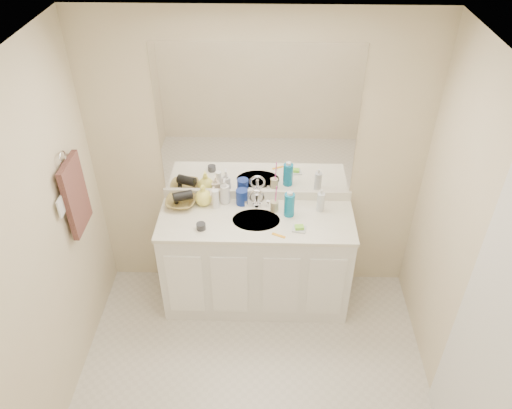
{
  "coord_description": "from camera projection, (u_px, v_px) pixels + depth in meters",
  "views": [
    {
      "loc": [
        0.09,
        -2.0,
        3.27
      ],
      "look_at": [
        0.0,
        0.97,
        1.05
      ],
      "focal_mm": 35.0,
      "sensor_mm": 36.0,
      "label": 1
    }
  ],
  "objects": [
    {
      "name": "sink_basin",
      "position": [
        256.0,
        221.0,
        3.85
      ],
      "size": [
        0.37,
        0.37,
        0.02
      ],
      "primitive_type": "cylinder",
      "color": "beige",
      "rests_on": "countertop"
    },
    {
      "name": "soap_dish",
      "position": [
        299.0,
        229.0,
        3.74
      ],
      "size": [
        0.11,
        0.1,
        0.01
      ],
      "primitive_type": "cube",
      "rotation": [
        0.0,
        0.0,
        -0.18
      ],
      "color": "silver",
      "rests_on": "countertop"
    },
    {
      "name": "floor",
      "position": [
        252.0,
        404.0,
        3.56
      ],
      "size": [
        2.6,
        2.6,
        0.0
      ],
      "primitive_type": "cube",
      "color": "beige",
      "rests_on": "ground"
    },
    {
      "name": "door",
      "position": [
        487.0,
        357.0,
        2.69
      ],
      "size": [
        0.02,
        0.82,
        2.0
      ],
      "primitive_type": "cube",
      "color": "silver",
      "rests_on": "floor"
    },
    {
      "name": "hair_dryer",
      "position": [
        183.0,
        196.0,
        3.94
      ],
      "size": [
        0.17,
        0.13,
        0.08
      ],
      "primitive_type": "cylinder",
      "rotation": [
        0.0,
        1.57,
        0.37
      ],
      "color": "black",
      "rests_on": "wicker_basket"
    },
    {
      "name": "soap_bottle_yellow",
      "position": [
        203.0,
        195.0,
        3.95
      ],
      "size": [
        0.17,
        0.17,
        0.18
      ],
      "primitive_type": "imported",
      "rotation": [
        0.0,
        0.0,
        -0.22
      ],
      "color": "#F4EE5E",
      "rests_on": "countertop"
    },
    {
      "name": "hand_towel",
      "position": [
        75.0,
        196.0,
        3.46
      ],
      "size": [
        0.04,
        0.32,
        0.55
      ],
      "primitive_type": "cube",
      "color": "#3E2421",
      "rests_on": "towel_ring"
    },
    {
      "name": "switch_plate",
      "position": [
        61.0,
        207.0,
        3.27
      ],
      "size": [
        0.01,
        0.08,
        0.13
      ],
      "primitive_type": "cube",
      "color": "white",
      "rests_on": "wall_left"
    },
    {
      "name": "towel_ring",
      "position": [
        63.0,
        159.0,
        3.28
      ],
      "size": [
        0.01,
        0.11,
        0.11
      ],
      "primitive_type": "torus",
      "rotation": [
        0.0,
        1.57,
        0.0
      ],
      "color": "silver",
      "rests_on": "wall_left"
    },
    {
      "name": "wall_back",
      "position": [
        257.0,
        164.0,
        3.88
      ],
      "size": [
        2.6,
        0.02,
        2.4
      ],
      "primitive_type": "cube",
      "color": "beige",
      "rests_on": "floor"
    },
    {
      "name": "wall_left",
      "position": [
        26.0,
        281.0,
        2.87
      ],
      "size": [
        0.02,
        2.6,
        2.4
      ],
      "primitive_type": "cube",
      "color": "beige",
      "rests_on": "floor"
    },
    {
      "name": "dark_jar",
      "position": [
        201.0,
        226.0,
        3.74
      ],
      "size": [
        0.09,
        0.09,
        0.05
      ],
      "primitive_type": "cylinder",
      "rotation": [
        0.0,
        0.0,
        -0.37
      ],
      "color": "#2B2C31",
      "rests_on": "countertop"
    },
    {
      "name": "orange_comb",
      "position": [
        279.0,
        235.0,
        3.69
      ],
      "size": [
        0.11,
        0.06,
        0.0
      ],
      "primitive_type": "cube",
      "rotation": [
        0.0,
        0.0,
        -0.44
      ],
      "color": "orange",
      "rests_on": "countertop"
    },
    {
      "name": "wall_right",
      "position": [
        481.0,
        290.0,
        2.81
      ],
      "size": [
        0.02,
        2.6,
        2.4
      ],
      "primitive_type": "cube",
      "color": "beige",
      "rests_on": "floor"
    },
    {
      "name": "vanity_cabinet",
      "position": [
        256.0,
        261.0,
        4.13
      ],
      "size": [
        1.5,
        0.55,
        0.85
      ],
      "primitive_type": "cube",
      "color": "white",
      "rests_on": "floor"
    },
    {
      "name": "toothbrush",
      "position": [
        276.0,
        195.0,
        3.84
      ],
      "size": [
        0.02,
        0.04,
        0.18
      ],
      "primitive_type": "cylinder",
      "rotation": [
        0.14,
        0.0,
        0.28
      ],
      "color": "#FF43B7",
      "rests_on": "tan_cup"
    },
    {
      "name": "countertop",
      "position": [
        256.0,
        220.0,
        3.86
      ],
      "size": [
        1.52,
        0.57,
        0.03
      ],
      "primitive_type": "cube",
      "color": "white",
      "rests_on": "vanity_cabinet"
    },
    {
      "name": "wicker_basket",
      "position": [
        181.0,
        202.0,
        3.97
      ],
      "size": [
        0.24,
        0.24,
        0.06
      ],
      "primitive_type": "imported",
      "rotation": [
        0.0,
        0.0,
        -0.01
      ],
      "color": "olive",
      "rests_on": "countertop"
    },
    {
      "name": "mirror",
      "position": [
        257.0,
        123.0,
        3.66
      ],
      "size": [
        1.48,
        0.01,
        1.2
      ],
      "primitive_type": "cube",
      "color": "white",
      "rests_on": "wall_back"
    },
    {
      "name": "extra_white_bottle",
      "position": [
        216.0,
        199.0,
        3.92
      ],
      "size": [
        0.06,
        0.06,
        0.16
      ],
      "primitive_type": "cylinder",
      "rotation": [
        0.0,
        0.0,
        0.33
      ],
      "color": "white",
      "rests_on": "countertop"
    },
    {
      "name": "faucet",
      "position": [
        257.0,
        200.0,
        3.95
      ],
      "size": [
        0.02,
        0.02,
        0.11
      ],
      "primitive_type": "cylinder",
      "color": "silver",
      "rests_on": "countertop"
    },
    {
      "name": "clear_pump_bottle",
      "position": [
        321.0,
        202.0,
        3.89
      ],
      "size": [
        0.07,
        0.07,
        0.16
      ],
      "primitive_type": "cylinder",
      "rotation": [
        0.0,
        0.0,
        0.1
      ],
      "color": "silver",
      "rests_on": "countertop"
    },
    {
      "name": "ceiling",
      "position": [
        249.0,
        87.0,
        2.12
      ],
      "size": [
        2.6,
        2.6,
        0.02
      ],
      "primitive_type": "cube",
      "color": "white",
      "rests_on": "wall_back"
    },
    {
      "name": "tan_cup",
      "position": [
        274.0,
        206.0,
        3.91
      ],
      "size": [
        0.08,
        0.08,
        0.09
      ],
      "primitive_type": "cylinder",
      "rotation": [
        0.0,
        0.0,
        0.35
      ],
      "color": "tan",
      "rests_on": "countertop"
    },
    {
      "name": "mouthwash_bottle",
      "position": [
        289.0,
        205.0,
        3.83
      ],
      "size": [
        0.09,
        0.09,
        0.19
      ],
      "primitive_type": "cylinder",
      "rotation": [
        0.0,
        0.0,
        -0.04
      ],
      "color": "#0D73A1",
      "rests_on": "countertop"
    },
    {
      "name": "green_soap",
      "position": [
        299.0,
        227.0,
        3.73
      ],
      "size": [
        0.07,
        0.06,
        0.02
      ],
      "primitive_type": "cube",
      "rotation": [
        0.0,
        0.0,
        0.14
      ],
      "color": "#82E036",
      "rests_on": "soap_dish"
    },
    {
      "name": "blue_mug",
      "position": [
        242.0,
        197.0,
        3.97
      ],
      "size": [
        0.12,
        0.12,
        0.13
      ],
      "primitive_type": "cylinder",
      "rotation": [
        0.0,
        0.0,
        0.41
      ],
      "color": "navy",
      "rests_on": "countertop"
    },
    {
      "name": "soap_bottle_cream",
      "position": [
        214.0,
        195.0,
        3.97
      ],
      "size": [
        0.08,
        0.08,
        0.15
      ],
      "primitive_type": "imported",
      "rotation": [
        0.0,
        0.0,
        -0.23
      ],
      "color": "#FBE5CC",
      "rests_on": "countertop"
    },
    {
      "name": "soap_bottle_white",
      "position": [
        225.0,
        191.0,
        3.96
      ],
      "size": [
        0.09,
        0.09,
        0.22
      ],
      "primitive_type": "imported",
      "rotation": [
        0.0,
        0.0,
        -0.09
      ],
      "color": "white",
      "rests_on": "countertop"
    },
    {
      "name": "backsplash",
      "position": [
        257.0,
        195.0,
        4.04
      ],
      "size": [
        1.52,
        0.03,
        0.08
      ],
      "primitive_type": "cube",
      "color": "white",
      "rests_on": "countertop"
    }
  ]
}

